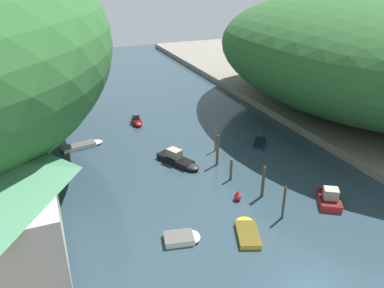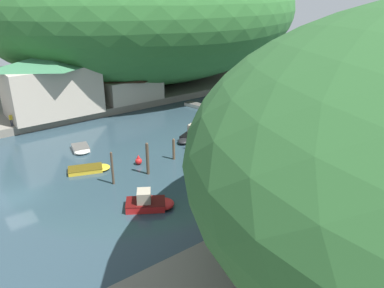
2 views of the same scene
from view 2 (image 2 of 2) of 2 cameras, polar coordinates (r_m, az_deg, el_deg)
water_surface at (r=51.42m, az=8.92°, el=2.40°), size 130.00×130.00×0.00m
left_bank at (r=72.08m, az=-6.92°, el=8.80°), size 22.00×120.00×1.07m
hillside_left at (r=72.49m, az=-5.95°, el=19.56°), size 42.91×60.08×25.53m
waterfront_building at (r=56.17m, az=-20.69°, el=8.64°), size 8.44×13.05×8.34m
boathouse_shed at (r=60.85m, az=-9.43°, el=9.08°), size 6.46×9.72×4.92m
boat_navy_launch at (r=47.30m, az=-0.03°, el=1.50°), size 4.04×6.04×1.64m
boat_open_rowboat at (r=32.71m, az=-6.42°, el=-8.87°), size 3.80×4.50×1.68m
boat_white_cruiser at (r=40.38m, az=11.58°, el=-3.24°), size 3.55×4.12×0.46m
boat_red_skiff at (r=45.33m, az=-16.54°, el=-0.76°), size 3.34×2.34×0.52m
boat_far_upstream at (r=40.29m, az=-15.21°, el=-3.67°), size 3.11×4.57×0.44m
boat_far_right_bank at (r=59.76m, az=1.20°, el=5.78°), size 5.38×2.39×0.49m
boat_small_dinghy at (r=57.10m, az=10.24°, el=4.84°), size 1.24×3.15×1.40m
mooring_post_nearest at (r=36.49m, az=-12.05°, el=-3.61°), size 0.23×0.23×3.39m
mooring_post_second at (r=37.85m, az=-6.80°, el=-2.20°), size 0.32×0.32×3.45m
mooring_post_middle at (r=41.09m, az=-2.81°, el=-0.75°), size 0.29×0.29×2.46m
mooring_post_fourth at (r=42.73m, az=1.27°, el=1.16°), size 0.31×0.31×3.77m
mooring_post_farthest at (r=44.00m, az=5.75°, el=1.03°), size 0.22×0.22×2.84m
channel_buoy_near at (r=40.60m, az=-8.15°, el=-2.52°), size 0.74×0.74×1.11m
person_on_quay at (r=53.51m, az=-25.88°, el=3.48°), size 0.29×0.42×1.69m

